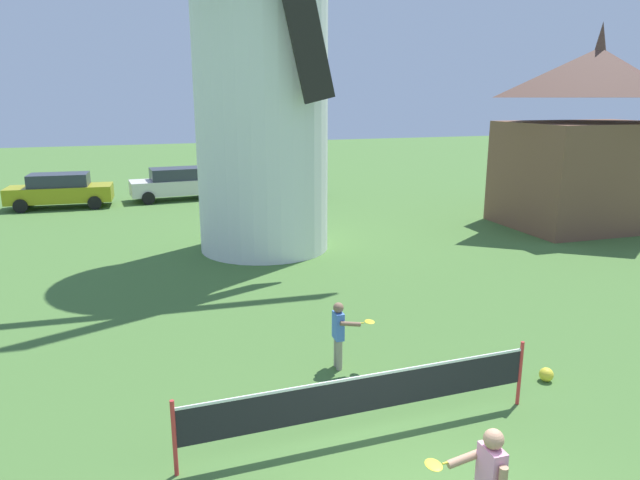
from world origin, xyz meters
The scene contains 8 objects.
windmill centered at (1.24, 13.01, 6.50)m, with size 9.57×4.91×14.28m.
tennis_net centered at (-0.04, 1.87, 0.69)m, with size 5.53×0.06×1.10m.
player_far centered at (0.41, 4.05, 0.73)m, with size 0.73×0.54×1.29m.
stray_ball centered at (3.69, 2.35, 0.12)m, with size 0.25×0.25×0.25m, color yellow.
parked_car_mustard centered at (-5.78, 23.19, 0.81)m, with size 4.60×2.15×1.56m.
parked_car_cream centered at (-0.50, 23.61, 0.81)m, with size 4.57×2.08×1.56m.
parked_car_blue centered at (4.68, 22.75, 0.81)m, with size 3.93×2.04×1.56m.
chapel centered at (13.91, 12.35, 3.28)m, with size 6.48×4.86×7.60m.
Camera 1 is at (-3.17, -5.02, 4.89)m, focal length 32.03 mm.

